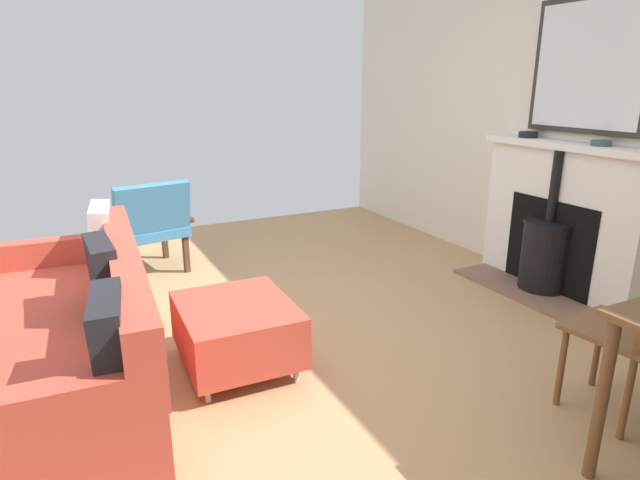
% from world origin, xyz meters
% --- Properties ---
extents(ground_plane, '(5.26, 5.98, 0.01)m').
position_xyz_m(ground_plane, '(0.00, 0.00, -0.00)').
color(ground_plane, tan).
extents(wall_left, '(0.12, 5.98, 2.72)m').
position_xyz_m(wall_left, '(-2.63, 0.00, 1.36)').
color(wall_left, beige).
rests_on(wall_left, ground).
extents(fireplace, '(0.56, 1.41, 1.15)m').
position_xyz_m(fireplace, '(-2.43, 0.14, 0.50)').
color(fireplace, brown).
rests_on(fireplace, ground).
extents(mirror_over_mantel, '(0.04, 0.94, 0.94)m').
position_xyz_m(mirror_over_mantel, '(-2.54, 0.14, 1.68)').
color(mirror_over_mantel, '#2D2823').
extents(mantel_bowl_near, '(0.15, 0.15, 0.05)m').
position_xyz_m(mantel_bowl_near, '(-2.45, -0.25, 1.17)').
color(mantel_bowl_near, black).
rests_on(mantel_bowl_near, fireplace).
extents(mantel_bowl_far, '(0.14, 0.14, 0.04)m').
position_xyz_m(mantel_bowl_far, '(-2.45, 0.38, 1.17)').
color(mantel_bowl_far, '#334C56').
rests_on(mantel_bowl_far, fireplace).
extents(sofa, '(0.98, 2.03, 0.84)m').
position_xyz_m(sofa, '(0.97, 0.07, 0.35)').
color(sofa, '#B2B2B7').
rests_on(sofa, ground).
extents(ottoman, '(0.63, 0.73, 0.38)m').
position_xyz_m(ottoman, '(0.12, 0.15, 0.24)').
color(ottoman, '#B2B2B7').
rests_on(ottoman, ground).
extents(armchair_accent, '(0.77, 0.70, 0.80)m').
position_xyz_m(armchair_accent, '(0.30, -1.63, 0.45)').
color(armchair_accent, '#4C3321').
rests_on(armchair_accent, ground).
extents(dining_chair_near_fireplace, '(0.44, 0.44, 0.83)m').
position_xyz_m(dining_chair_near_fireplace, '(-1.38, 1.46, 0.49)').
color(dining_chair_near_fireplace, brown).
rests_on(dining_chair_near_fireplace, ground).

